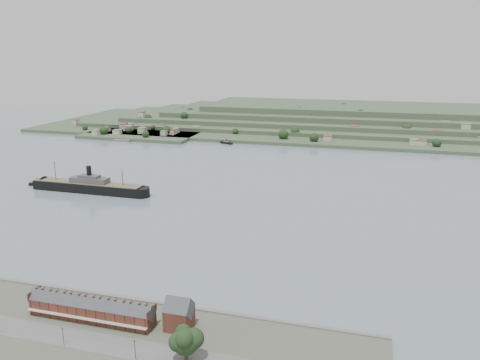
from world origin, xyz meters
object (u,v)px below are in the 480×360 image
(terrace_row, at_px, (91,309))
(tugboat, at_px, (38,183))
(fig_tree, at_px, (186,341))
(steamship, at_px, (85,186))
(gabled_building, at_px, (179,314))

(terrace_row, xyz_separation_m, tugboat, (-162.80, 172.21, -5.25))
(tugboat, xyz_separation_m, fig_tree, (210.99, -187.08, 8.70))
(steamship, bearing_deg, gabled_building, -47.25)
(terrace_row, distance_m, fig_tree, 50.55)
(tugboat, bearing_deg, gabled_building, -40.02)
(gabled_building, bearing_deg, fig_tree, -60.49)
(tugboat, bearing_deg, terrace_row, -46.61)
(gabled_building, height_order, fig_tree, gabled_building)
(terrace_row, height_order, gabled_building, gabled_building)
(terrace_row, relative_size, steamship, 0.51)
(terrace_row, relative_size, gabled_building, 3.95)
(steamship, distance_m, tugboat, 50.42)
(tugboat, height_order, fig_tree, fig_tree)
(terrace_row, bearing_deg, fig_tree, -17.14)
(steamship, height_order, tugboat, steamship)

